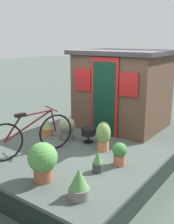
# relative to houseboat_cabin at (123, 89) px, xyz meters

# --- Properties ---
(ground_plane) EXTENTS (60.00, 60.00, 0.00)m
(ground_plane) POSITION_rel_houseboat_cabin_xyz_m (-1.33, 0.00, -1.49)
(ground_plane) COLOR #47564C
(houseboat_deck) EXTENTS (4.88, 3.40, 0.52)m
(houseboat_deck) POSITION_rel_houseboat_cabin_xyz_m (-1.33, 0.00, -1.23)
(houseboat_deck) COLOR #424C47
(houseboat_deck) RESTS_ON ground_plane
(houseboat_cabin) EXTENTS (1.89, 2.21, 1.93)m
(houseboat_cabin) POSITION_rel_houseboat_cabin_xyz_m (0.00, 0.00, 0.00)
(houseboat_cabin) COLOR #4C3828
(houseboat_cabin) RESTS_ON houseboat_deck
(bicycle) EXTENTS (1.69, 0.72, 0.87)m
(bicycle) POSITION_rel_houseboat_cabin_xyz_m (-2.63, 0.52, -0.57)
(bicycle) COLOR black
(bicycle) RESTS_ON houseboat_deck
(potted_plant_fern) EXTENTS (0.29, 0.29, 0.60)m
(potted_plant_fern) POSITION_rel_houseboat_cabin_xyz_m (-1.65, -0.49, -0.67)
(potted_plant_fern) COLOR #C6754C
(potted_plant_fern) RESTS_ON houseboat_deck
(potted_plant_rosemary) EXTENTS (0.18, 0.18, 0.39)m
(potted_plant_rosemary) POSITION_rel_houseboat_cabin_xyz_m (-2.47, -0.91, -0.79)
(potted_plant_rosemary) COLOR #38383D
(potted_plant_rosemary) RESTS_ON houseboat_deck
(potted_plant_basil) EXTENTS (0.27, 0.27, 0.41)m
(potted_plant_basil) POSITION_rel_houseboat_cabin_xyz_m (-1.66, 1.05, -0.78)
(potted_plant_basil) COLOR #B2603D
(potted_plant_basil) RESTS_ON houseboat_deck
(potted_plant_succulent) EXTENTS (0.31, 0.31, 0.44)m
(potted_plant_succulent) POSITION_rel_houseboat_cabin_xyz_m (-3.27, -1.13, -0.76)
(potted_plant_succulent) COLOR slate
(potted_plant_succulent) RESTS_ON houseboat_deck
(potted_plant_thyme) EXTENTS (0.39, 0.39, 0.51)m
(potted_plant_thyme) POSITION_rel_houseboat_cabin_xyz_m (-1.56, 0.54, -0.70)
(potted_plant_thyme) COLOR slate
(potted_plant_thyme) RESTS_ON houseboat_deck
(potted_plant_geranium) EXTENTS (0.47, 0.47, 0.63)m
(potted_plant_geranium) POSITION_rel_houseboat_cabin_xyz_m (-3.23, -0.37, -0.62)
(potted_plant_geranium) COLOR #935138
(potted_plant_geranium) RESTS_ON houseboat_deck
(potted_plant_lavender) EXTENTS (0.26, 0.26, 0.42)m
(potted_plant_lavender) POSITION_rel_houseboat_cabin_xyz_m (-2.04, -1.08, -0.75)
(potted_plant_lavender) COLOR #B2603D
(potted_plant_lavender) RESTS_ON houseboat_deck
(charcoal_grill) EXTENTS (0.31, 0.31, 0.32)m
(charcoal_grill) POSITION_rel_houseboat_cabin_xyz_m (-1.47, 0.01, -0.74)
(charcoal_grill) COLOR black
(charcoal_grill) RESTS_ON houseboat_deck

